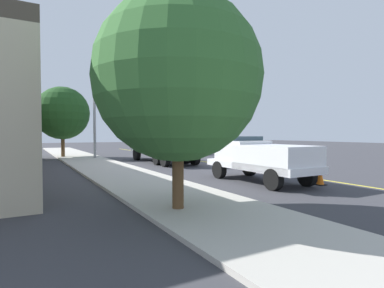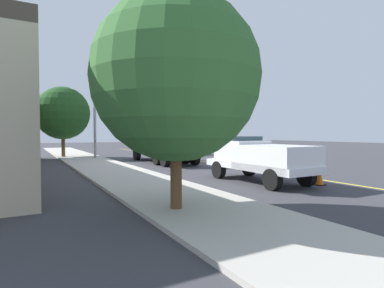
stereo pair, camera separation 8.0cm
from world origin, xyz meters
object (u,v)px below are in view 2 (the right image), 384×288
(traffic_cone_leading, at_px, (320,176))
(traffic_signal_mast, at_px, (99,93))
(service_pickup_truck, at_px, (260,157))
(traffic_cone_mid_rear, at_px, (194,159))
(utility_bucket_truck, at_px, (163,141))
(passing_minivan, at_px, (184,145))
(traffic_cone_mid_front, at_px, (247,165))
(traffic_cone_trailing, at_px, (166,154))

(traffic_cone_leading, bearing_deg, traffic_signal_mast, 20.14)
(service_pickup_truck, height_order, traffic_cone_leading, service_pickup_truck)
(traffic_cone_leading, height_order, traffic_cone_mid_rear, traffic_cone_leading)
(traffic_cone_leading, bearing_deg, utility_bucket_truck, 9.56)
(service_pickup_truck, bearing_deg, traffic_cone_mid_rear, -8.89)
(traffic_cone_mid_rear, bearing_deg, service_pickup_truck, 171.11)
(passing_minivan, xyz_separation_m, traffic_cone_mid_rear, (-9.63, 3.67, -0.63))
(traffic_cone_mid_front, xyz_separation_m, traffic_cone_mid_rear, (6.12, 0.22, -0.06))
(passing_minivan, bearing_deg, traffic_cone_mid_front, 167.63)
(passing_minivan, xyz_separation_m, traffic_signal_mast, (-3.94, 9.50, 4.51))
(traffic_signal_mast, bearing_deg, service_pickup_truck, -163.62)
(passing_minivan, bearing_deg, utility_bucket_truck, 145.29)
(service_pickup_truck, bearing_deg, traffic_cone_mid_front, -28.17)
(traffic_cone_leading, xyz_separation_m, traffic_signal_mast, (16.72, 6.13, 5.11))
(traffic_cone_mid_rear, bearing_deg, utility_bucket_truck, 47.48)
(service_pickup_truck, xyz_separation_m, traffic_cone_trailing, (14.49, -1.33, -0.70))
(traffic_cone_mid_rear, bearing_deg, traffic_cone_mid_front, -177.97)
(utility_bucket_truck, xyz_separation_m, traffic_cone_leading, (-12.72, -2.14, -1.24))
(traffic_cone_mid_front, xyz_separation_m, traffic_cone_trailing, (11.39, 0.33, 0.02))
(traffic_cone_mid_front, distance_m, traffic_cone_trailing, 11.39)
(traffic_cone_mid_rear, distance_m, traffic_signal_mast, 9.63)
(traffic_cone_trailing, bearing_deg, traffic_signal_mast, 85.74)
(traffic_cone_trailing, bearing_deg, passing_minivan, -40.91)
(traffic_cone_mid_front, xyz_separation_m, traffic_signal_mast, (11.81, 6.04, 5.08))
(traffic_cone_trailing, height_order, traffic_signal_mast, traffic_signal_mast)
(traffic_cone_leading, bearing_deg, traffic_cone_mid_rear, 1.59)
(passing_minivan, relative_size, traffic_cone_leading, 6.45)
(utility_bucket_truck, relative_size, service_pickup_truck, 1.46)
(service_pickup_truck, relative_size, passing_minivan, 1.17)
(traffic_cone_trailing, distance_m, traffic_signal_mast, 7.65)
(passing_minivan, height_order, traffic_cone_leading, passing_minivan)
(utility_bucket_truck, distance_m, traffic_cone_mid_front, 8.16)
(traffic_cone_leading, bearing_deg, traffic_cone_trailing, 1.47)
(traffic_signal_mast, bearing_deg, utility_bucket_truck, -135.10)
(service_pickup_truck, distance_m, traffic_cone_mid_front, 3.59)
(traffic_cone_leading, distance_m, traffic_cone_trailing, 16.30)
(service_pickup_truck, distance_m, traffic_cone_leading, 2.63)
(passing_minivan, bearing_deg, traffic_signal_mast, 112.54)
(passing_minivan, bearing_deg, traffic_cone_trailing, 139.09)
(utility_bucket_truck, height_order, passing_minivan, utility_bucket_truck)
(utility_bucket_truck, distance_m, traffic_cone_mid_rear, 2.79)
(utility_bucket_truck, bearing_deg, traffic_cone_trailing, -25.68)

